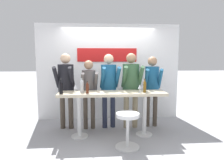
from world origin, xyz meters
TOP-DOWN VIEW (x-y plane):
  - ground_plane at (0.00, 0.00)m, footprint 40.00×40.00m
  - back_wall at (-0.00, 1.30)m, footprint 3.88×0.12m
  - tasting_table at (0.00, 0.00)m, footprint 2.28×0.53m
  - bar_stool at (0.24, -0.59)m, footprint 0.46×0.46m
  - person_far_left at (-1.05, 0.54)m, footprint 0.47×0.59m
  - person_left at (-0.51, 0.48)m, footprint 0.42×0.53m
  - person_center_left at (-0.04, 0.53)m, footprint 0.49×0.60m
  - person_center at (0.49, 0.49)m, footprint 0.49×0.59m
  - person_center_right at (1.01, 0.54)m, footprint 0.44×0.55m
  - wine_bottle_0 at (-0.52, -0.12)m, footprint 0.06×0.06m
  - wine_bottle_1 at (-0.64, -0.00)m, footprint 0.08×0.08m
  - wine_bottle_2 at (-1.05, -0.12)m, footprint 0.07×0.07m
  - wine_bottle_3 at (0.68, -0.09)m, footprint 0.06×0.06m
  - wine_glass_0 at (-0.78, -0.00)m, footprint 0.07×0.07m
  - wine_glass_1 at (0.56, -0.13)m, footprint 0.07×0.07m

SIDE VIEW (x-z plane):
  - ground_plane at x=0.00m, z-range 0.00..0.00m
  - bar_stool at x=0.24m, z-range 0.11..0.78m
  - tasting_table at x=0.00m, z-range 0.32..1.29m
  - person_left at x=-0.51m, z-range 0.20..1.84m
  - person_center_right at x=1.01m, z-range 0.21..1.94m
  - wine_bottle_0 at x=-0.52m, z-range 0.96..1.21m
  - wine_glass_0 at x=-0.78m, z-range 1.00..1.18m
  - wine_glass_1 at x=0.56m, z-range 1.00..1.18m
  - wine_bottle_3 at x=0.68m, z-range 0.95..1.25m
  - person_center_left at x=-0.04m, z-range 0.22..2.00m
  - wine_bottle_2 at x=-1.05m, z-range 0.95..1.26m
  - person_center at x=0.49m, z-range 0.21..2.01m
  - person_far_left at x=-1.05m, z-range 0.22..2.01m
  - wine_bottle_1 at x=-0.64m, z-range 0.95..1.28m
  - back_wall at x=0.00m, z-range 0.01..2.60m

